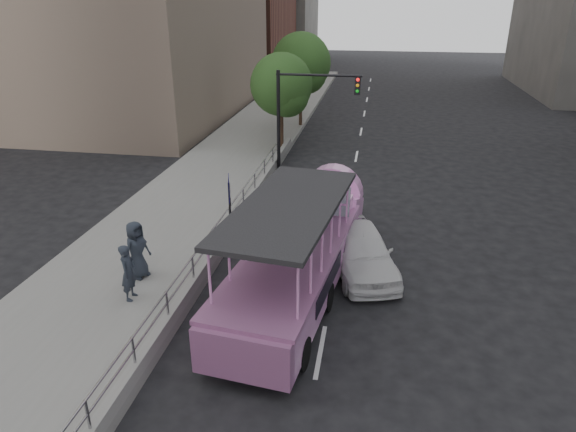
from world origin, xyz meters
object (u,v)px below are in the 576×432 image
traffic_signal (302,106)px  street_tree_near (283,87)px  pedestrian_far (137,250)px  street_tree_far (302,65)px  duck_boat (302,251)px  car (361,250)px  pedestrian_near (128,272)px  parking_sign (230,204)px

traffic_signal → street_tree_near: size_ratio=0.91×
pedestrian_far → street_tree_far: size_ratio=0.29×
duck_boat → traffic_signal: 11.64m
car → street_tree_near: 14.69m
pedestrian_near → pedestrian_far: (-0.33, 1.26, 0.07)m
traffic_signal → street_tree_far: 9.57m
pedestrian_far → parking_sign: size_ratio=0.67×
street_tree_near → traffic_signal: bearing=-65.0°
pedestrian_far → traffic_signal: size_ratio=0.36×
duck_boat → street_tree_near: 15.30m
pedestrian_far → traffic_signal: bearing=4.2°
street_tree_far → street_tree_near: bearing=-91.9°
pedestrian_far → street_tree_far: 21.86m
duck_boat → car: duck_boat is taller
duck_boat → car: 2.26m
duck_boat → pedestrian_far: bearing=-170.6°
pedestrian_far → parking_sign: bearing=-16.5°
parking_sign → duck_boat: bearing=-36.5°
duck_boat → car: size_ratio=2.26×
pedestrian_near → street_tree_far: size_ratio=0.27×
parking_sign → pedestrian_far: bearing=-126.2°
parking_sign → traffic_signal: (1.19, 9.14, 1.75)m
duck_boat → parking_sign: 3.64m
traffic_signal → car: bearing=-70.6°
street_tree_far → duck_boat: bearing=-81.5°
car → street_tree_far: bearing=87.8°
car → parking_sign: (-4.70, 0.86, 0.98)m
traffic_signal → street_tree_near: 3.80m
pedestrian_near → street_tree_near: bearing=-7.4°
pedestrian_far → parking_sign: parking_sign is taller
car → pedestrian_far: 7.21m
pedestrian_near → pedestrian_far: 1.30m
street_tree_near → street_tree_far: bearing=88.1°
pedestrian_far → pedestrian_near: bearing=-145.6°
traffic_signal → street_tree_near: bearing=115.0°
traffic_signal → pedestrian_far: bearing=-105.5°
street_tree_far → pedestrian_far: bearing=-95.2°
parking_sign → street_tree_near: street_tree_near is taller
car → traffic_signal: (-3.52, 10.01, 2.73)m
traffic_signal → pedestrian_near: bearing=-102.8°
traffic_signal → street_tree_near: (-1.60, 3.43, 0.32)m
car → street_tree_near: size_ratio=0.79×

